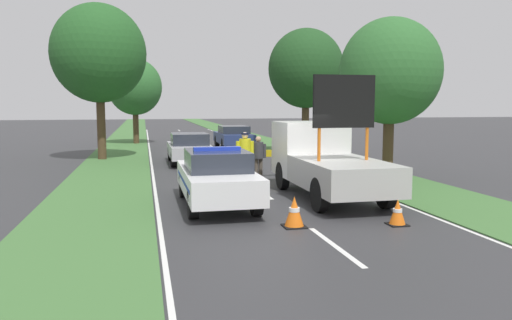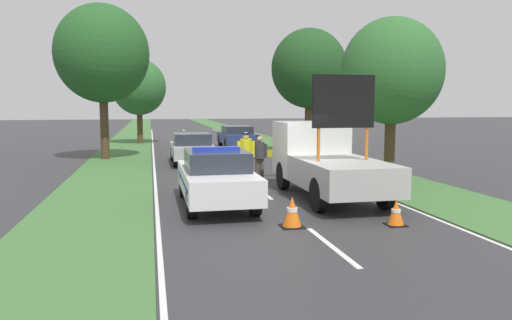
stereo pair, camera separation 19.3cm
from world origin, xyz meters
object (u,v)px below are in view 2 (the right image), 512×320
road_barrier (246,155)px  traffic_cone_near_police (292,212)px  pedestrian_civilian (260,154)px  roadside_tree_mid_left (139,87)px  roadside_tree_near_left (392,72)px  police_officer (246,153)px  traffic_cone_centre_front (396,213)px  roadside_tree_near_right (102,54)px  queued_car_sedan_silver (192,148)px  police_car (216,177)px  queued_car_hatch_blue (237,136)px  roadside_tree_mid_right (309,69)px  work_truck (324,159)px

road_barrier → traffic_cone_near_police: 7.64m
pedestrian_civilian → roadside_tree_mid_left: roadside_tree_mid_left is taller
roadside_tree_near_left → police_officer: bearing=176.7°
pedestrian_civilian → traffic_cone_near_police: bearing=-101.1°
road_barrier → traffic_cone_centre_front: road_barrier is taller
road_barrier → roadside_tree_near_right: 10.60m
road_barrier → roadside_tree_near_left: (5.13, -1.41, 3.08)m
traffic_cone_near_police → queued_car_sedan_silver: queued_car_sedan_silver is taller
police_car → traffic_cone_near_police: bearing=-66.2°
pedestrian_civilian → traffic_cone_centre_front: bearing=-82.7°
traffic_cone_centre_front → queued_car_sedan_silver: bearing=105.3°
queued_car_hatch_blue → roadside_tree_mid_left: roadside_tree_mid_left is taller
roadside_tree_mid_left → roadside_tree_near_right: bearing=-98.7°
traffic_cone_near_police → queued_car_sedan_silver: bearing=95.4°
queued_car_hatch_blue → roadside_tree_near_right: (-7.49, -4.42, 4.46)m
roadside_tree_near_left → roadside_tree_mid_right: 9.48m
roadside_tree_near_right → traffic_cone_near_police: bearing=-70.8°
police_car → queued_car_hatch_blue: police_car is taller
traffic_cone_near_police → roadside_tree_near_right: bearing=109.2°
roadside_tree_near_left → roadside_tree_mid_left: bearing=116.0°
work_truck → pedestrian_civilian: 3.68m
roadside_tree_mid_left → traffic_cone_centre_front: bearing=-76.4°
queued_car_sedan_silver → roadside_tree_near_right: (-4.14, 2.55, 4.50)m
queued_car_sedan_silver → roadside_tree_near_left: bearing=135.5°
police_officer → roadside_tree_near_right: bearing=-73.3°
queued_car_hatch_blue → roadside_tree_near_left: roadside_tree_near_left is taller
pedestrian_civilian → police_officer: bearing=-143.2°
police_officer → queued_car_sedan_silver: bearing=-92.8°
roadside_tree_near_left → roadside_tree_mid_left: roadside_tree_mid_left is taller
road_barrier → traffic_cone_centre_front: (2.00, -7.97, -0.57)m
road_barrier → roadside_tree_near_right: (-5.74, 7.76, 4.37)m
police_officer → queued_car_sedan_silver: size_ratio=0.41×
police_car → roadside_tree_mid_left: bearing=93.6°
roadside_tree_mid_left → police_officer: bearing=-78.0°
roadside_tree_mid_right → queued_car_hatch_blue: bearing=128.4°
roadside_tree_mid_right → roadside_tree_near_right: bearing=-178.6°
work_truck → roadside_tree_near_left: roadside_tree_near_left is taller
roadside_tree_mid_left → roadside_tree_mid_right: size_ratio=0.86×
work_truck → roadside_tree_near_right: size_ratio=0.73×
pedestrian_civilian → traffic_cone_near_police: pedestrian_civilian is taller
roadside_tree_near_left → roadside_tree_mid_right: roadside_tree_mid_right is taller
police_car → traffic_cone_centre_front: police_car is taller
police_officer → roadside_tree_mid_right: bearing=-135.2°
road_barrier → roadside_tree_mid_left: 18.49m
work_truck → police_officer: size_ratio=3.13×
roadside_tree_near_left → roadside_tree_mid_right: (-0.09, 9.45, 0.74)m
traffic_cone_centre_front → roadside_tree_mid_right: size_ratio=0.09×
police_car → traffic_cone_near_police: police_car is taller
queued_car_sedan_silver → roadside_tree_mid_right: 8.23m
road_barrier → police_officer: 1.14m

